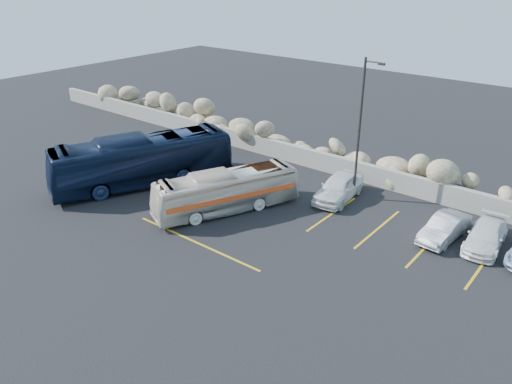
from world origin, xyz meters
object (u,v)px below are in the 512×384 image
Objects in this scene: lamppost at (360,127)px; car_b at (445,228)px; vintage_bus at (226,191)px; car_c at (486,236)px; tour_coach at (142,160)px; car_a at (339,187)px.

lamppost reaches higher than car_b.
lamppost reaches higher than vintage_bus.
car_c is (1.81, 0.51, -0.03)m from car_b.
vintage_bus is 6.38m from tour_coach.
car_b is (5.69, -1.38, -3.70)m from lamppost.
tour_coach is 11.84m from car_a.
vintage_bus is 2.11× the size of car_c.
lamppost reaches higher than car_a.
lamppost is at bearing 37.51° from car_a.
lamppost is at bearing 168.67° from car_c.
car_c is at bearing 39.15° from tour_coach.
car_b is at bearing -12.51° from car_a.
car_c is (18.58, 5.36, -0.97)m from tour_coach.
tour_coach reaches higher than car_a.
tour_coach reaches higher than car_c.
car_a is 8.18m from car_c.
car_b is 0.94× the size of car_c.
tour_coach is at bearing -158.64° from car_b.
car_b is at bearing 39.20° from tour_coach.
tour_coach is 3.04× the size of car_b.
tour_coach is 17.49m from car_b.
car_c is at bearing -7.53° from car_a.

